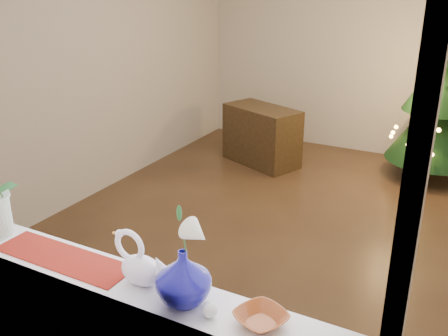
{
  "coord_description": "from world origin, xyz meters",
  "views": [
    {
      "loc": [
        1.21,
        -3.77,
        2.13
      ],
      "look_at": [
        -0.06,
        -1.4,
        1.09
      ],
      "focal_mm": 40.0,
      "sensor_mm": 36.0,
      "label": 1
    }
  ],
  "objects_px": {
    "paperweight": "(210,310)",
    "amber_dish": "(261,319)",
    "swan": "(141,260)",
    "xmas_tree": "(440,97)",
    "side_table": "(262,136)",
    "blue_vase": "(183,273)"
  },
  "relations": [
    {
      "from": "paperweight",
      "to": "amber_dish",
      "type": "distance_m",
      "value": 0.2
    },
    {
      "from": "blue_vase",
      "to": "amber_dish",
      "type": "relative_size",
      "value": 1.66
    },
    {
      "from": "swan",
      "to": "amber_dish",
      "type": "height_order",
      "value": "swan"
    },
    {
      "from": "blue_vase",
      "to": "amber_dish",
      "type": "bearing_deg",
      "value": 4.02
    },
    {
      "from": "swan",
      "to": "xmas_tree",
      "type": "height_order",
      "value": "xmas_tree"
    },
    {
      "from": "paperweight",
      "to": "side_table",
      "type": "relative_size",
      "value": 0.07
    },
    {
      "from": "amber_dish",
      "to": "side_table",
      "type": "relative_size",
      "value": 0.17
    },
    {
      "from": "paperweight",
      "to": "side_table",
      "type": "xyz_separation_m",
      "value": [
        -1.52,
        3.88,
        -0.61
      ]
    },
    {
      "from": "blue_vase",
      "to": "xmas_tree",
      "type": "height_order",
      "value": "xmas_tree"
    },
    {
      "from": "xmas_tree",
      "to": "side_table",
      "type": "bearing_deg",
      "value": -165.41
    },
    {
      "from": "side_table",
      "to": "blue_vase",
      "type": "bearing_deg",
      "value": -48.07
    },
    {
      "from": "paperweight",
      "to": "xmas_tree",
      "type": "distance_m",
      "value": 4.38
    },
    {
      "from": "swan",
      "to": "xmas_tree",
      "type": "relative_size",
      "value": 0.14
    },
    {
      "from": "paperweight",
      "to": "xmas_tree",
      "type": "height_order",
      "value": "xmas_tree"
    },
    {
      "from": "xmas_tree",
      "to": "swan",
      "type": "bearing_deg",
      "value": -99.25
    },
    {
      "from": "amber_dish",
      "to": "blue_vase",
      "type": "bearing_deg",
      "value": -175.98
    },
    {
      "from": "paperweight",
      "to": "swan",
      "type": "bearing_deg",
      "value": 170.73
    },
    {
      "from": "blue_vase",
      "to": "paperweight",
      "type": "relative_size",
      "value": 4.2
    },
    {
      "from": "amber_dish",
      "to": "side_table",
      "type": "distance_m",
      "value": 4.23
    },
    {
      "from": "amber_dish",
      "to": "xmas_tree",
      "type": "distance_m",
      "value": 4.31
    },
    {
      "from": "blue_vase",
      "to": "paperweight",
      "type": "distance_m",
      "value": 0.17
    },
    {
      "from": "xmas_tree",
      "to": "amber_dish",
      "type": "bearing_deg",
      "value": -92.02
    }
  ]
}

